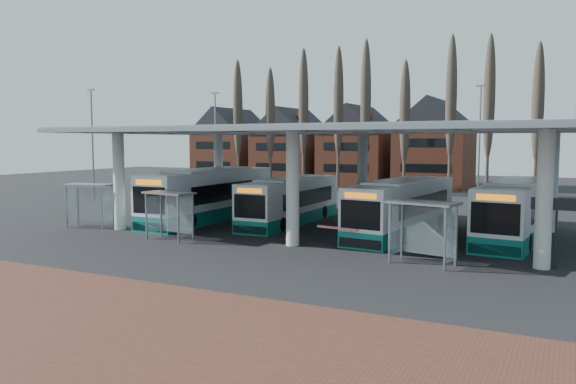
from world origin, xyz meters
The scene contains 17 objects.
ground centered at (0.00, 0.00, 0.00)m, with size 140.00×140.00×0.00m, color black.
brick_strip centered at (0.00, -12.00, 0.01)m, with size 70.00×10.00×0.03m, color #583023.
station_canopy centered at (0.00, 8.00, 5.68)m, with size 32.00×16.00×6.34m.
poplar_row centered at (0.00, 33.00, 8.78)m, with size 45.10×1.10×14.50m.
townhouse_row centered at (-15.75, 44.00, 5.94)m, with size 36.80×10.30×12.25m.
lamp_post_a centered at (-18.00, 22.00, 5.34)m, with size 0.80×0.16×10.17m.
lamp_post_b centered at (6.00, 26.00, 5.34)m, with size 0.80×0.16×10.17m.
lamp_post_d centered at (-26.00, 14.00, 5.34)m, with size 0.80×0.16×10.17m.
bus_0 centered at (-9.41, 8.61, 1.69)m, with size 2.93×12.93×3.58m.
bus_1 centered at (-3.70, 9.74, 1.45)m, with size 2.56×11.12×3.08m.
bus_2 centered at (4.19, 8.69, 1.53)m, with size 3.63×11.85×3.24m.
bus_3 centered at (10.41, 10.07, 1.57)m, with size 3.63×12.20×3.34m.
shelter_0 centered at (-14.42, 2.49, 2.01)m, with size 3.23×2.10×2.77m.
shelter_1 centered at (-6.94, 1.17, 1.94)m, with size 3.02×1.75×2.67m.
shelter_2 centered at (7.20, 1.17, 2.05)m, with size 3.28×2.10×2.82m.
info_sign_0 centered at (12.50, 2.58, 2.58)m, with size 2.07×0.15×3.08m.
barrier centered at (2.36, 2.99, 0.93)m, with size 2.38×0.87×1.20m.
Camera 1 is at (12.92, -23.72, 5.50)m, focal length 35.00 mm.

